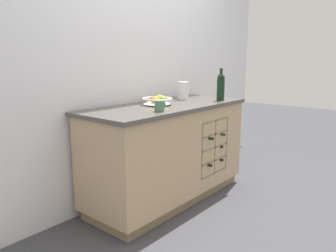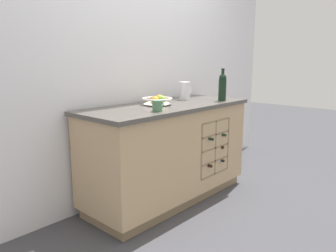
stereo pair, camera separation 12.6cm
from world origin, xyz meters
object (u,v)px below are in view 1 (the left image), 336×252
(ceramic_mug, at_px, (160,106))
(fruit_bowl, at_px, (158,100))
(white_pitcher, at_px, (183,90))
(standing_wine_bottle, at_px, (221,86))

(ceramic_mug, bearing_deg, fruit_bowl, 44.19)
(fruit_bowl, distance_m, ceramic_mug, 0.37)
(white_pitcher, relative_size, ceramic_mug, 1.58)
(fruit_bowl, height_order, ceramic_mug, same)
(fruit_bowl, relative_size, standing_wine_bottle, 0.87)
(fruit_bowl, distance_m, white_pitcher, 0.48)
(white_pitcher, distance_m, standing_wine_bottle, 0.37)
(fruit_bowl, xyz_separation_m, standing_wine_bottle, (0.65, -0.26, 0.10))
(fruit_bowl, height_order, standing_wine_bottle, standing_wine_bottle)
(fruit_bowl, bearing_deg, white_pitcher, 8.54)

